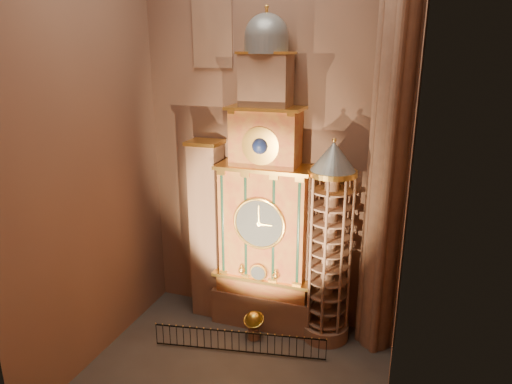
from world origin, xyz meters
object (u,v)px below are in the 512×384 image
at_px(portrait_tower, 208,230).
at_px(stair_turret, 329,246).
at_px(astronomical_clock, 265,211).
at_px(celestial_globe, 254,323).
at_px(iron_railing, 239,342).

relative_size(portrait_tower, stair_turret, 0.94).
distance_m(portrait_tower, stair_turret, 6.91).
bearing_deg(astronomical_clock, stair_turret, -4.30).
distance_m(astronomical_clock, portrait_tower, 3.73).
relative_size(celestial_globe, iron_railing, 0.18).
xyz_separation_m(portrait_tower, stair_turret, (6.90, -0.28, 0.12)).
bearing_deg(iron_railing, celestial_globe, 78.46).
xyz_separation_m(portrait_tower, celestial_globe, (3.36, -1.76, -4.20)).
bearing_deg(stair_turret, celestial_globe, -157.28).
xyz_separation_m(stair_turret, celestial_globe, (-3.54, -1.48, -4.32)).
xyz_separation_m(stair_turret, iron_railing, (-3.83, -2.91, -4.63)).
height_order(stair_turret, celestial_globe, stair_turret).
height_order(celestial_globe, iron_railing, celestial_globe).
distance_m(stair_turret, celestial_globe, 5.77).
bearing_deg(stair_turret, iron_railing, -142.79).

